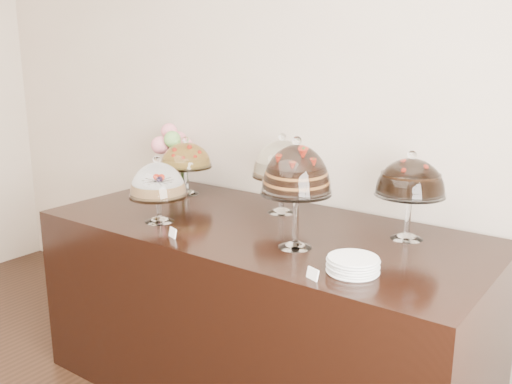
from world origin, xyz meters
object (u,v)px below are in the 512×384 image
Objects in this scene: cake_stand_fruit_tart at (186,157)px; flower_vase at (175,149)px; cake_stand_cheesecake at (282,162)px; plate_stack at (353,265)px; display_counter at (262,310)px; cake_stand_dark_choco at (410,180)px; cake_stand_choco_layer at (296,174)px; cake_stand_sugar_sponge at (158,183)px.

flower_vase is at bearing 152.28° from cake_stand_fruit_tart.
plate_stack is (0.69, -0.53, -0.24)m from cake_stand_cheesecake.
cake_stand_dark_choco is at bearing 19.98° from display_counter.
cake_stand_dark_choco is 2.02× the size of plate_stack.
display_counter is 5.22× the size of cake_stand_cheesecake.
flower_vase is at bearing 157.97° from plate_stack.
cake_stand_fruit_tart is 1.47m from plate_stack.
plate_stack is at bearing -23.82° from display_counter.
cake_stand_dark_choco is 1.04× the size of flower_vase.
cake_stand_fruit_tart is 0.21m from flower_vase.
cake_stand_dark_choco reaches higher than flower_vase.
cake_stand_choco_layer is 1.42× the size of cake_stand_fruit_tart.
cake_stand_choco_layer reaches higher than display_counter.
cake_stand_choco_layer is 1.16× the size of cake_stand_cheesecake.
cake_stand_sugar_sponge is 1.67× the size of plate_stack.
flower_vase is (-1.21, 0.51, -0.09)m from cake_stand_choco_layer.
cake_stand_cheesecake is at bearing 130.05° from cake_stand_choco_layer.
plate_stack is (0.63, -0.28, 0.48)m from display_counter.
cake_stand_choco_layer reaches higher than flower_vase.
cake_stand_choco_layer reaches higher than plate_stack.
cake_stand_sugar_sponge is 0.64m from cake_stand_cheesecake.
cake_stand_sugar_sponge is 0.57m from cake_stand_fruit_tart.
cake_stand_dark_choco is 1.57m from flower_vase.
cake_stand_dark_choco is (1.10, 0.48, 0.07)m from cake_stand_sugar_sponge.
cake_stand_sugar_sponge is at bearing -156.46° from cake_stand_dark_choco.
cake_stand_choco_layer is at bearing -131.07° from cake_stand_dark_choco.
display_counter is 0.85m from cake_stand_choco_layer.
cake_stand_cheesecake is (0.40, 0.50, 0.07)m from cake_stand_sugar_sponge.
cake_stand_choco_layer is at bearing -49.95° from cake_stand_cheesecake.
display_counter is 0.77m from cake_stand_cheesecake.
cake_stand_cheesecake reaches higher than cake_stand_fruit_tart.
cake_stand_sugar_sponge is 0.75m from flower_vase.
flower_vase is (-0.86, 0.10, -0.04)m from cake_stand_cheesecake.
cake_stand_fruit_tart is at bearing -179.76° from cake_stand_cheesecake.
cake_stand_cheesecake is (-0.05, 0.25, 0.72)m from display_counter.
flower_vase is 1.95× the size of plate_stack.
cake_stand_sugar_sponge is 0.86× the size of flower_vase.
cake_stand_choco_layer is 1.25× the size of flower_vase.
plate_stack is (1.09, -0.03, -0.17)m from cake_stand_sugar_sponge.
plate_stack is (-0.01, -0.51, -0.24)m from cake_stand_dark_choco.
cake_stand_cheesecake is 2.10× the size of plate_stack.
display_counter is at bearing -20.77° from flower_vase.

